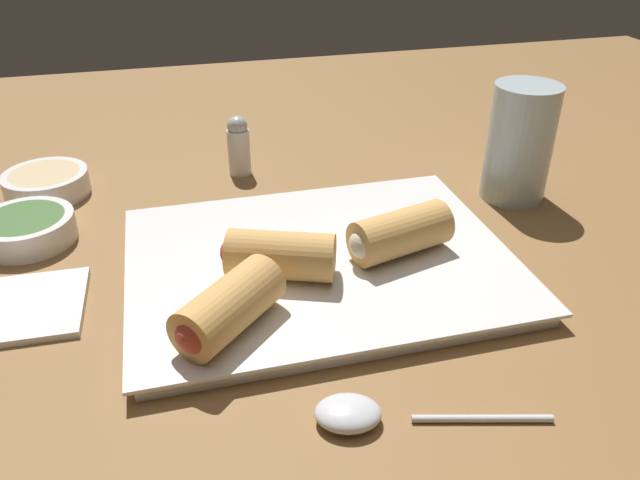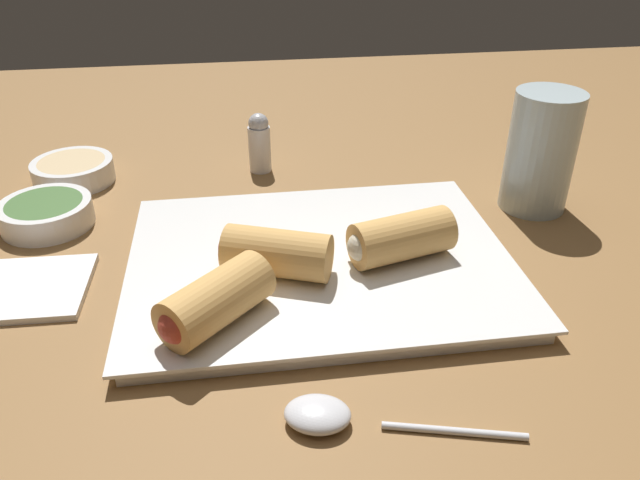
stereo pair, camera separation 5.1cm
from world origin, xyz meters
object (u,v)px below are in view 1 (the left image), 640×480
at_px(dipping_bowl_near, 27,228).
at_px(dipping_bowl_far, 46,183).
at_px(salt_shaker, 241,145).
at_px(napkin, 15,309).
at_px(drinking_glass, 520,143).
at_px(serving_plate, 320,263).
at_px(spoon, 361,414).

height_order(dipping_bowl_near, dipping_bowl_far, same).
relative_size(dipping_bowl_near, salt_shaker, 1.28).
distance_m(napkin, drinking_glass, 0.50).
height_order(serving_plate, drinking_glass, drinking_glass).
distance_m(spoon, drinking_glass, 0.37).
relative_size(serving_plate, spoon, 2.16).
distance_m(spoon, salt_shaker, 0.40).
bearing_deg(dipping_bowl_far, spoon, -59.85).
distance_m(spoon, napkin, 0.30).
distance_m(serving_plate, napkin, 0.25).
distance_m(dipping_bowl_far, spoon, 0.46).
relative_size(dipping_bowl_near, dipping_bowl_far, 1.00).
relative_size(serving_plate, drinking_glass, 2.70).
xyz_separation_m(dipping_bowl_near, drinking_glass, (0.49, -0.03, 0.05)).
distance_m(serving_plate, drinking_glass, 0.26).
bearing_deg(dipping_bowl_near, napkin, -87.97).
relative_size(drinking_glass, salt_shaker, 1.76).
bearing_deg(dipping_bowl_near, dipping_bowl_far, 86.15).
bearing_deg(dipping_bowl_near, spoon, -51.31).
xyz_separation_m(dipping_bowl_near, napkin, (0.00, -0.12, -0.01)).
xyz_separation_m(dipping_bowl_near, dipping_bowl_far, (0.01, 0.10, 0.00)).
bearing_deg(salt_shaker, serving_plate, -80.77).
xyz_separation_m(serving_plate, dipping_bowl_far, (-0.25, 0.22, 0.01)).
bearing_deg(serving_plate, salt_shaker, 99.23).
bearing_deg(dipping_bowl_near, serving_plate, -24.92).
bearing_deg(dipping_bowl_far, serving_plate, -41.37).
height_order(dipping_bowl_near, spoon, dipping_bowl_near).
bearing_deg(serving_plate, dipping_bowl_far, 138.63).
bearing_deg(salt_shaker, napkin, -134.75).
xyz_separation_m(drinking_glass, salt_shaker, (-0.27, 0.13, -0.03)).
distance_m(dipping_bowl_far, salt_shaker, 0.22).
xyz_separation_m(napkin, drinking_glass, (0.49, 0.09, 0.06)).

